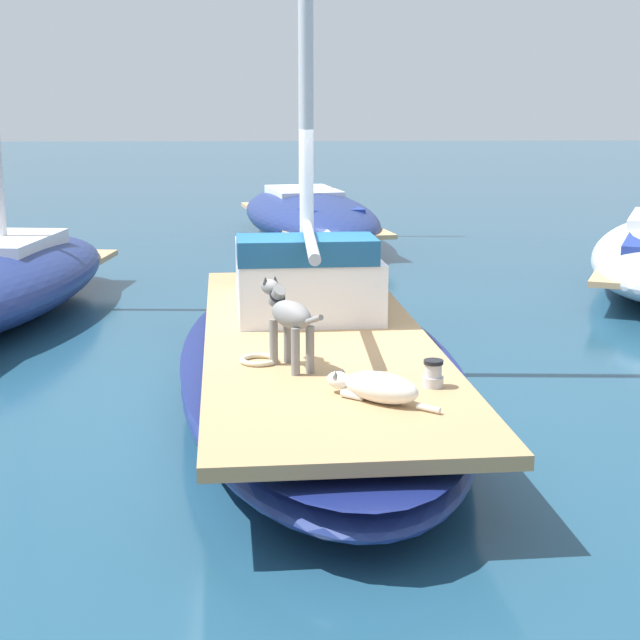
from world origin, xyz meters
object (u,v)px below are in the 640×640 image
at_px(dog_white, 377,387).
at_px(coiled_rope, 259,360).
at_px(sailboat_main, 315,366).
at_px(moored_boat_far_astern, 309,215).
at_px(dog_grey, 289,317).
at_px(deck_winch, 433,374).

xyz_separation_m(dog_white, coiled_rope, (-0.87, 1.09, -0.08)).
distance_m(sailboat_main, moored_boat_far_astern, 10.69).
height_order(dog_grey, coiled_rope, dog_grey).
distance_m(deck_winch, moored_boat_far_astern, 12.47).
xyz_separation_m(sailboat_main, coiled_rope, (-0.50, -1.02, 0.35)).
relative_size(deck_winch, moored_boat_far_astern, 0.03).
bearing_deg(moored_boat_far_astern, sailboat_main, -91.45).
bearing_deg(moored_boat_far_astern, deck_winch, -87.46).
bearing_deg(moored_boat_far_astern, dog_grey, -92.56).
distance_m(sailboat_main, dog_grey, 1.42).
xyz_separation_m(coiled_rope, moored_boat_far_astern, (0.78, 11.71, -0.15)).
xyz_separation_m(sailboat_main, dog_grey, (-0.26, -1.18, 0.75)).
bearing_deg(dog_white, dog_grey, 123.60).
relative_size(dog_grey, moored_boat_far_astern, 0.12).
height_order(coiled_rope, moored_boat_far_astern, moored_boat_far_astern).
xyz_separation_m(dog_grey, deck_winch, (1.08, -0.60, -0.32)).
distance_m(dog_grey, deck_winch, 1.28).
height_order(deck_winch, moored_boat_far_astern, moored_boat_far_astern).
distance_m(dog_grey, coiled_rope, 0.49).
xyz_separation_m(sailboat_main, dog_white, (0.36, -2.12, 0.43)).
height_order(sailboat_main, coiled_rope, coiled_rope).
distance_m(dog_grey, dog_white, 1.17).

